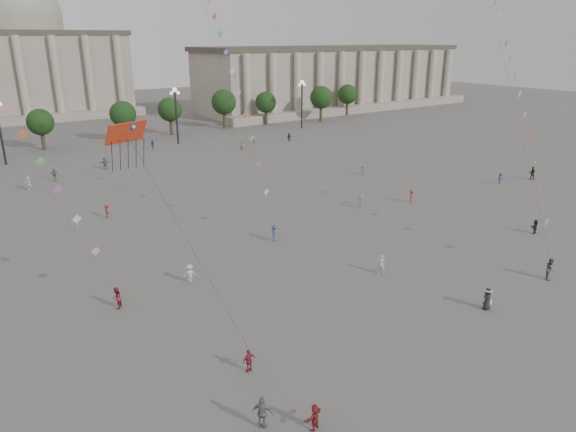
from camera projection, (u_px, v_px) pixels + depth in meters
ground at (385, 319)px, 37.58m from camera, size 360.00×360.00×0.00m
hall_east at (335, 78)px, 148.09m from camera, size 84.00×26.22×17.20m
hall_central at (25, 59)px, 132.19m from camera, size 48.30×34.30×35.50m
tree_row at (84, 117)px, 95.74m from camera, size 137.12×5.12×8.00m
lamp_post_mid_east at (176, 105)px, 97.18m from camera, size 2.00×0.90×10.65m
lamp_post_far_east at (302, 95)px, 113.63m from camera, size 2.00×0.90×10.65m
person_crowd_0 at (152, 144)px, 94.52m from camera, size 1.05×0.73×1.65m
person_crowd_3 at (535, 227)px, 53.77m from camera, size 1.44×0.63×1.50m
person_crowd_4 at (29, 183)px, 69.01m from camera, size 1.73×1.53×1.90m
person_crowd_6 at (361, 202)px, 61.81m from camera, size 1.16×1.00×1.56m
person_crowd_7 at (363, 170)px, 76.71m from camera, size 1.43×0.92×1.48m
person_crowd_8 at (412, 196)px, 63.80m from camera, size 1.20×0.95×1.63m
person_crowd_9 at (289, 137)px, 101.79m from camera, size 1.50×0.68×1.56m
person_crowd_12 at (105, 163)px, 80.06m from camera, size 1.78×0.84×1.84m
person_crowd_13 at (381, 264)px, 44.53m from camera, size 0.75×0.76×1.77m
person_crowd_14 at (500, 178)px, 72.04m from camera, size 1.09×0.76×1.55m
person_crowd_15 at (532, 173)px, 74.14m from camera, size 1.12×1.17×1.90m
person_crowd_16 at (54, 175)px, 73.32m from camera, size 1.19×0.77×1.88m
person_crowd_17 at (107, 211)px, 58.43m from camera, size 0.59×1.02×1.57m
person_crowd_18 at (254, 140)px, 98.82m from camera, size 0.61×1.56×1.65m
person_crowd_19 at (190, 274)px, 42.94m from camera, size 1.17×0.87×1.62m
person_crowd_21 at (242, 145)px, 93.91m from camera, size 1.03×0.94×1.72m
tourist_0 at (249, 361)px, 31.44m from camera, size 0.92×0.41×1.56m
tourist_2 at (315, 417)px, 26.80m from camera, size 1.46×0.82×1.50m
tourist_3 at (263, 413)px, 26.82m from camera, size 1.10×1.15×1.92m
kite_flyer_0 at (117, 298)px, 38.80m from camera, size 1.03×1.06×1.72m
kite_flyer_1 at (274, 233)px, 51.74m from camera, size 1.19×1.23×1.68m
kite_flyer_2 at (550, 269)px, 43.48m from camera, size 1.16×1.09×1.90m
hat_person at (487, 298)px, 38.66m from camera, size 0.92×0.67×1.74m
dragon_kite at (129, 148)px, 25.26m from camera, size 3.91×1.45×14.73m
kite_train_east at (497, 14)px, 64.20m from camera, size 37.87×39.98×68.10m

